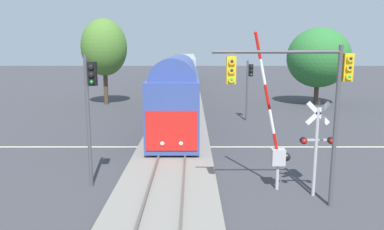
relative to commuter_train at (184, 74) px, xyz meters
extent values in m
plane|color=#3D3D42|center=(0.00, -25.61, -2.74)|extent=(220.00, 220.00, 0.00)
cube|color=beige|center=(0.00, -25.61, -2.74)|extent=(44.00, 0.20, 0.01)
cube|color=gray|center=(0.00, -25.61, -2.65)|extent=(4.40, 80.00, 0.18)
cube|color=#56514C|center=(-0.72, -25.61, -2.49)|extent=(0.10, 80.00, 0.14)
cube|color=#56514C|center=(0.71, -25.61, -2.49)|extent=(0.10, 80.00, 0.14)
cube|color=#384C93|center=(0.00, -19.23, -0.47)|extent=(3.00, 18.62, 3.90)
cube|color=red|center=(0.00, -28.56, -1.06)|extent=(2.76, 0.08, 2.15)
cylinder|color=#384C93|center=(0.00, -19.23, 1.36)|extent=(2.76, 16.75, 2.76)
sphere|color=#F4F2CC|center=(-0.50, -28.57, -1.74)|extent=(0.24, 0.24, 0.24)
sphere|color=#F4F2CC|center=(0.50, -28.57, -1.74)|extent=(0.24, 0.24, 0.24)
cube|color=#B7BCC6|center=(0.00, 1.17, -0.12)|extent=(3.00, 20.37, 4.60)
cube|color=black|center=(1.51, 1.17, 0.18)|extent=(0.04, 18.33, 0.90)
cube|color=red|center=(1.52, 1.17, -1.27)|extent=(0.04, 18.74, 0.36)
cube|color=#B7BCC6|center=(0.00, 22.44, -0.12)|extent=(3.00, 20.37, 4.60)
cube|color=black|center=(1.51, 22.44, 0.18)|extent=(0.04, 18.33, 0.90)
cube|color=red|center=(1.52, 22.44, -1.27)|extent=(0.04, 18.74, 0.36)
cylinder|color=#B7B7BC|center=(4.76, -32.50, -2.19)|extent=(0.14, 0.14, 1.10)
cube|color=#B7B7BC|center=(4.76, -32.50, -1.29)|extent=(0.56, 0.40, 0.70)
sphere|color=black|center=(5.11, -32.50, -1.29)|extent=(0.36, 0.36, 0.36)
cylinder|color=red|center=(4.65, -32.50, -0.78)|extent=(0.34, 0.12, 1.06)
cylinder|color=white|center=(4.43, -32.50, 0.26)|extent=(0.34, 0.12, 1.06)
cylinder|color=red|center=(4.20, -32.50, 1.29)|extent=(0.34, 0.12, 1.06)
cylinder|color=white|center=(3.98, -32.50, 2.32)|extent=(0.34, 0.12, 1.06)
cylinder|color=red|center=(3.76, -32.50, 3.35)|extent=(0.34, 0.12, 1.06)
sphere|color=red|center=(3.64, -32.50, 3.87)|extent=(0.14, 0.14, 0.14)
cylinder|color=#B2B2B7|center=(6.11, -33.18, -0.83)|extent=(0.14, 0.14, 3.82)
cube|color=white|center=(6.11, -33.20, 0.73)|extent=(0.98, 0.05, 0.98)
cube|color=white|center=(6.11, -33.20, 0.73)|extent=(0.98, 0.05, 0.98)
cube|color=#B2B2B7|center=(6.11, -33.18, -0.37)|extent=(1.10, 0.08, 0.08)
cylinder|color=black|center=(5.56, -33.28, -0.37)|extent=(0.26, 0.18, 0.26)
cylinder|color=black|center=(6.66, -33.28, -0.37)|extent=(0.26, 0.18, 0.26)
sphere|color=red|center=(5.56, -33.38, -0.37)|extent=(0.20, 0.20, 0.20)
sphere|color=red|center=(6.66, -33.38, -0.37)|extent=(0.20, 0.20, 0.20)
cone|color=black|center=(6.11, -33.18, 1.20)|extent=(0.28, 0.28, 0.22)
cylinder|color=#4C4C51|center=(5.71, -17.07, -0.22)|extent=(0.16, 0.16, 5.04)
cube|color=black|center=(5.99, -17.07, 1.49)|extent=(0.34, 0.26, 1.00)
sphere|color=#262626|center=(5.99, -17.22, 1.81)|extent=(0.20, 0.20, 0.20)
cylinder|color=black|center=(5.99, -17.25, 1.81)|extent=(0.24, 0.10, 0.24)
sphere|color=#262626|center=(5.99, -17.22, 1.49)|extent=(0.20, 0.20, 0.20)
cylinder|color=black|center=(5.99, -17.25, 1.49)|extent=(0.24, 0.10, 0.24)
sphere|color=green|center=(5.99, -17.22, 1.17)|extent=(0.20, 0.20, 0.20)
cylinder|color=black|center=(5.99, -17.25, 1.17)|extent=(0.24, 0.10, 0.24)
cylinder|color=#4C4C51|center=(6.43, -34.21, 0.32)|extent=(0.16, 0.16, 6.13)
cube|color=gold|center=(6.71, -34.21, 2.59)|extent=(0.34, 0.26, 1.00)
sphere|color=#262626|center=(6.71, -34.36, 2.91)|extent=(0.20, 0.20, 0.20)
cylinder|color=gold|center=(6.71, -34.39, 2.91)|extent=(0.24, 0.10, 0.24)
sphere|color=#262626|center=(6.71, -34.36, 2.59)|extent=(0.20, 0.20, 0.20)
cylinder|color=gold|center=(6.71, -34.39, 2.59)|extent=(0.24, 0.10, 0.24)
sphere|color=green|center=(6.71, -34.36, 2.27)|extent=(0.20, 0.20, 0.20)
cylinder|color=gold|center=(6.71, -34.39, 2.27)|extent=(0.24, 0.10, 0.24)
cylinder|color=#4C4C51|center=(4.12, -34.21, 3.14)|extent=(4.62, 0.12, 0.12)
cube|color=gold|center=(2.50, -34.21, 2.49)|extent=(0.34, 0.26, 1.00)
sphere|color=#262626|center=(2.50, -34.36, 2.81)|extent=(0.20, 0.20, 0.20)
cylinder|color=gold|center=(2.50, -34.39, 2.81)|extent=(0.24, 0.10, 0.24)
sphere|color=#262626|center=(2.50, -34.36, 2.49)|extent=(0.20, 0.20, 0.20)
cylinder|color=gold|center=(2.50, -34.39, 2.49)|extent=(0.24, 0.10, 0.24)
sphere|color=green|center=(2.50, -34.36, 2.17)|extent=(0.20, 0.20, 0.20)
cylinder|color=gold|center=(2.50, -34.39, 2.17)|extent=(0.24, 0.10, 0.24)
cylinder|color=#4C4C51|center=(-3.37, -32.10, 0.14)|extent=(0.16, 0.16, 5.76)
cube|color=black|center=(-3.09, -32.10, 2.22)|extent=(0.34, 0.26, 1.00)
sphere|color=#262626|center=(-3.09, -32.25, 2.54)|extent=(0.20, 0.20, 0.20)
cylinder|color=black|center=(-3.09, -32.28, 2.54)|extent=(0.24, 0.10, 0.24)
sphere|color=#262626|center=(-3.09, -32.25, 2.22)|extent=(0.20, 0.20, 0.20)
cylinder|color=black|center=(-3.09, -32.28, 2.22)|extent=(0.24, 0.10, 0.24)
sphere|color=green|center=(-3.09, -32.25, 1.90)|extent=(0.20, 0.20, 0.20)
cylinder|color=black|center=(-3.09, -32.28, 1.90)|extent=(0.24, 0.10, 0.24)
cylinder|color=#4C3828|center=(14.62, -8.08, -1.40)|extent=(0.50, 0.50, 2.68)
ellipsoid|color=#2D7533|center=(14.62, -8.08, 2.32)|extent=(6.64, 6.64, 6.35)
cylinder|color=#4C3828|center=(-8.33, -7.80, -0.80)|extent=(0.46, 0.46, 3.88)
ellipsoid|color=#4C7A2D|center=(-8.33, -7.80, 3.41)|extent=(4.86, 4.86, 6.06)
camera|label=1|loc=(1.09, -47.43, 3.24)|focal=34.06mm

